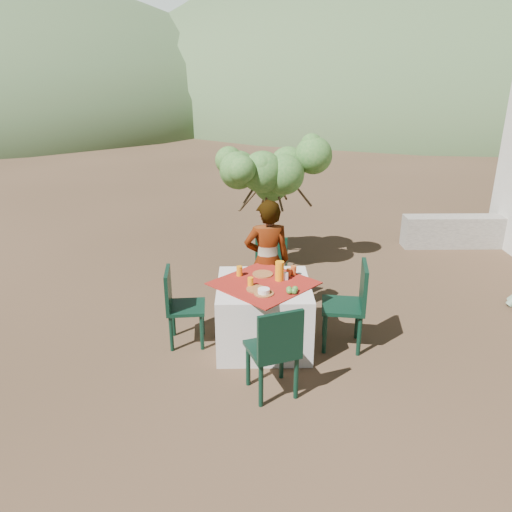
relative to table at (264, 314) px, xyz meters
The scene contains 22 objects.
ground 0.48m from the table, 33.24° to the right, with size 160.00×160.00×0.00m, color #362718.
table is the anchor object (origin of this frame).
chair_far 1.00m from the table, 84.39° to the left, with size 0.54×0.54×0.93m.
chair_near 0.99m from the table, 85.41° to the right, with size 0.56×0.56×0.96m.
chair_left 0.96m from the table, behind, with size 0.44×0.44×0.90m.
chair_right 0.98m from the table, ahead, with size 0.52×0.52×1.00m.
person 0.74m from the table, 84.47° to the left, with size 0.56×0.37×1.54m, color #8C6651.
shrub_tree 2.61m from the table, 84.29° to the left, with size 1.53×1.50×1.80m.
stone_wall 5.03m from the table, 40.06° to the left, with size 2.60×0.35×0.55m, color gray.
hill_near_right 37.87m from the table, 71.13° to the left, with size 48.00×48.00×20.00m, color #38522E.
hill_far_center 51.97m from the table, 94.14° to the left, with size 60.00×60.00×24.00m, color slate.
plate_far 0.45m from the table, 91.20° to the left, with size 0.24×0.24×0.01m, color brown.
plate_near 0.44m from the table, 116.12° to the right, with size 0.21×0.21×0.01m, color brown.
glass_far 0.55m from the table, 142.67° to the left, with size 0.07×0.07×0.11m, color orange.
glass_near 0.47m from the table, 148.36° to the right, with size 0.06×0.06×0.10m, color orange.
juice_pitcher 0.53m from the table, 21.72° to the left, with size 0.10×0.10×0.22m, color orange.
bowl_plate 0.48m from the table, 91.74° to the right, with size 0.21×0.21×0.01m, color brown.
white_bowl 0.51m from the table, 91.74° to the right, with size 0.13×0.13×0.05m, color white.
jar_left 0.55m from the table, 31.80° to the left, with size 0.06×0.06×0.09m, color #BF5321.
jar_right 0.60m from the table, 32.54° to the left, with size 0.07×0.07×0.11m, color #BF5321.
napkin_holder 0.49m from the table, 18.25° to the left, with size 0.07×0.04×0.09m, color white.
fruit_cluster 0.57m from the table, 42.89° to the right, with size 0.13×0.12×0.06m.
Camera 1 is at (-0.42, -4.83, 2.99)m, focal length 35.00 mm.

